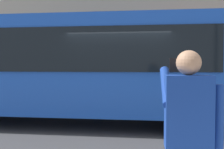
% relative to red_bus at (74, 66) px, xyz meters
% --- Properties ---
extents(ground_plane, '(60.00, 60.00, 0.00)m').
position_rel_red_bus_xyz_m(ground_plane, '(-1.42, 0.28, -1.68)').
color(ground_plane, '#38383A').
extents(red_bus, '(9.05, 2.54, 3.08)m').
position_rel_red_bus_xyz_m(red_bus, '(0.00, 0.00, 0.00)').
color(red_bus, '#1947AD').
rests_on(red_bus, ground_plane).
extents(pedestrian_photographer, '(0.53, 0.52, 1.70)m').
position_rel_red_bus_xyz_m(pedestrian_photographer, '(-2.43, 5.00, -0.54)').
color(pedestrian_photographer, '#4C4238').
rests_on(pedestrian_photographer, sidewalk_curb).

